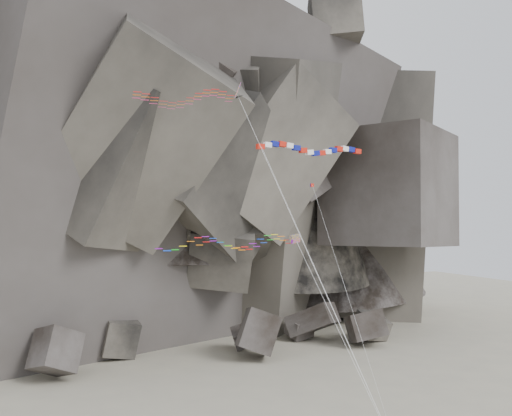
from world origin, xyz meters
name	(u,v)px	position (x,y,z in m)	size (l,w,h in m)	color
headland	(145,121)	(0.00, 70.00, 42.00)	(110.00, 70.00, 84.00)	#5A544A
boulder_field	(218,340)	(3.92, 35.06, 2.29)	(73.53, 17.22, 8.97)	#47423F
delta_kite	(182,97)	(-11.86, 1.37, 32.86)	(19.79, 13.43, 33.16)	red
banner_kite	(312,150)	(1.21, 0.10, 28.41)	(12.24, 12.41, 27.55)	red
parafoil_kite	(224,242)	(-7.80, 1.10, 19.32)	(17.82, 13.02, 18.51)	gold
pennant_kite	(330,240)	(2.65, -0.96, 19.42)	(0.82, 13.97, 23.67)	red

